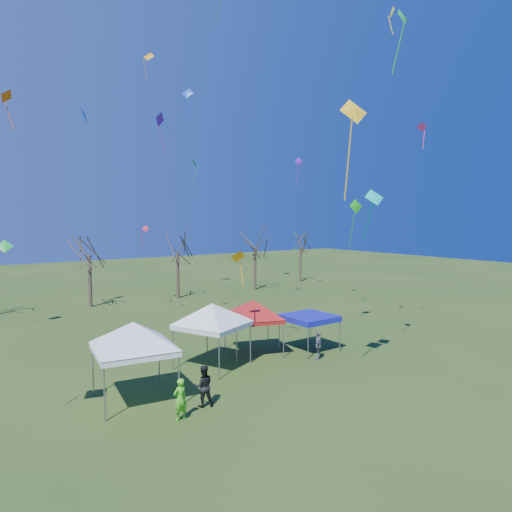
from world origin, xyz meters
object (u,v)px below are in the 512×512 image
(tree_4, at_px, (255,235))
(tent_white_west, at_px, (134,327))
(tree_3, at_px, (177,237))
(tent_white_mid, at_px, (212,308))
(person_dark, at_px, (203,386))
(tent_red, at_px, (253,304))
(person_grey, at_px, (318,345))
(tree_2, at_px, (89,237))
(tree_5, at_px, (301,236))
(tent_blue, at_px, (309,318))
(person_green, at_px, (180,399))

(tree_4, distance_m, tent_white_west, 31.49)
(tree_3, distance_m, tent_white_mid, 21.85)
(person_dark, bearing_deg, tent_red, -122.25)
(tent_white_west, height_order, person_grey, tent_white_west)
(tree_2, relative_size, tree_4, 1.04)
(tree_4, relative_size, person_dark, 4.46)
(tree_2, height_order, person_dark, tree_2)
(person_grey, bearing_deg, tree_5, -165.03)
(tree_5, distance_m, person_grey, 31.98)
(tent_white_mid, bearing_deg, tent_blue, -7.10)
(tree_3, distance_m, tree_5, 17.81)
(tent_red, xyz_separation_m, tent_blue, (3.11, -1.42, -0.99))
(person_grey, bearing_deg, tree_3, -131.56)
(tent_white_mid, height_order, tent_blue, tent_white_mid)
(person_dark, bearing_deg, tent_white_mid, -105.75)
(tree_4, relative_size, person_grey, 4.99)
(tree_3, bearing_deg, tent_white_mid, -110.49)
(tree_4, relative_size, tent_blue, 2.82)
(person_dark, bearing_deg, person_grey, -148.52)
(tree_2, relative_size, person_grey, 5.18)
(tree_4, relative_size, person_green, 4.71)
(tree_5, height_order, person_dark, tree_5)
(tree_2, distance_m, person_green, 26.39)
(tree_2, distance_m, person_dark, 25.63)
(tree_5, height_order, tent_red, tree_5)
(tent_white_mid, distance_m, tent_red, 3.18)
(tent_red, height_order, person_dark, tent_red)
(tree_5, distance_m, tent_white_west, 39.04)
(person_dark, bearing_deg, tree_4, -110.76)
(tent_red, bearing_deg, person_grey, -51.33)
(tree_3, bearing_deg, tent_white_west, -119.48)
(tent_white_mid, bearing_deg, tree_3, 69.51)
(tree_5, bearing_deg, tent_red, -135.65)
(tree_2, height_order, person_green, tree_2)
(tree_3, bearing_deg, person_green, -115.17)
(tree_4, relative_size, tent_white_mid, 1.88)
(tent_red, bearing_deg, tent_white_mid, -168.28)
(tree_5, relative_size, tent_white_mid, 1.78)
(tree_2, xyz_separation_m, tree_4, (17.72, -0.38, -0.23))
(tree_3, distance_m, tree_4, 9.32)
(tent_white_west, distance_m, tent_white_mid, 5.51)
(person_grey, bearing_deg, person_dark, -22.94)
(tent_blue, distance_m, person_grey, 2.10)
(tree_3, xyz_separation_m, tree_5, (17.69, 2.02, -0.35))
(tree_5, relative_size, tent_red, 1.88)
(tree_2, xyz_separation_m, tent_red, (3.93, -19.98, -3.32))
(tree_3, relative_size, tent_white_mid, 1.89)
(tree_4, bearing_deg, tree_5, 13.85)
(tent_red, bearing_deg, person_green, -142.82)
(person_green, bearing_deg, tree_5, -148.30)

